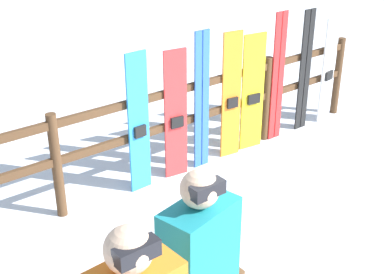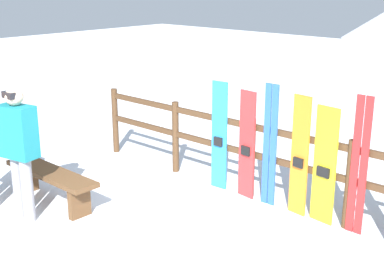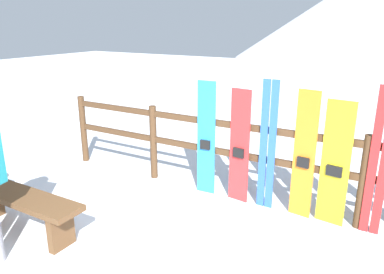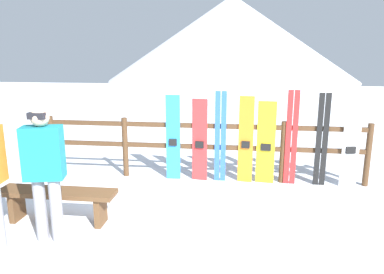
% 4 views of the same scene
% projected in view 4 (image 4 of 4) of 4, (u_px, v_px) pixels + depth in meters
% --- Properties ---
extents(ground_plane, '(40.00, 40.00, 0.00)m').
position_uv_depth(ground_plane, '(186.00, 233.00, 4.75)').
color(ground_plane, white).
extents(mountain_backdrop, '(18.00, 18.00, 6.00)m').
position_uv_depth(mountain_backdrop, '(232.00, 38.00, 27.28)').
color(mountain_backdrop, silver).
rests_on(mountain_backdrop, ground).
extents(fence, '(5.70, 0.10, 1.08)m').
position_uv_depth(fence, '(202.00, 144.00, 6.59)').
color(fence, '#4C331E').
rests_on(fence, ground).
extents(bench, '(1.58, 0.36, 0.45)m').
position_uv_depth(bench, '(57.00, 198.00, 4.99)').
color(bench, brown).
rests_on(bench, ground).
extents(person_teal, '(0.49, 0.33, 1.63)m').
position_uv_depth(person_teal, '(44.00, 166.00, 4.38)').
color(person_teal, gray).
rests_on(person_teal, ground).
extents(snowboard_blue, '(0.25, 0.06, 1.51)m').
position_uv_depth(snowboard_blue, '(173.00, 138.00, 6.57)').
color(snowboard_blue, '#288CE0').
rests_on(snowboard_blue, ground).
extents(snowboard_red, '(0.27, 0.08, 1.45)m').
position_uv_depth(snowboard_red, '(200.00, 140.00, 6.52)').
color(snowboard_red, red).
rests_on(snowboard_red, ground).
extents(ski_pair_blue, '(0.19, 0.02, 1.59)m').
position_uv_depth(ski_pair_blue, '(220.00, 137.00, 6.46)').
color(ski_pair_blue, blue).
rests_on(ski_pair_blue, ground).
extents(snowboard_orange, '(0.25, 0.08, 1.51)m').
position_uv_depth(snowboard_orange, '(246.00, 140.00, 6.41)').
color(snowboard_orange, orange).
rests_on(snowboard_orange, ground).
extents(snowboard_yellow, '(0.31, 0.08, 1.43)m').
position_uv_depth(snowboard_yellow, '(266.00, 143.00, 6.38)').
color(snowboard_yellow, yellow).
rests_on(snowboard_yellow, ground).
extents(ski_pair_red, '(0.19, 0.02, 1.62)m').
position_uv_depth(ski_pair_red, '(291.00, 138.00, 6.31)').
color(ski_pair_red, red).
rests_on(ski_pair_red, ground).
extents(ski_pair_black, '(0.20, 0.02, 1.58)m').
position_uv_depth(ski_pair_black, '(322.00, 140.00, 6.26)').
color(ski_pair_black, black).
rests_on(ski_pair_black, ground).
extents(snowboard_white, '(0.29, 0.09, 1.42)m').
position_uv_depth(snowboard_white, '(351.00, 146.00, 6.22)').
color(snowboard_white, white).
rests_on(snowboard_white, ground).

